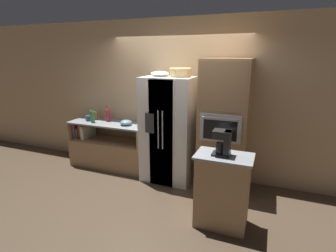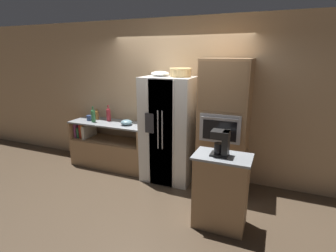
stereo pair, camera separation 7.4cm
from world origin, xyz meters
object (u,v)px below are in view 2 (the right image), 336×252
coffee_maker (222,142)px  bottle_short (97,114)px  wall_oven (224,126)px  bottle_tall (108,114)px  mixing_bowl (126,122)px  refrigerator (169,130)px  bottle_wide (93,115)px  fruit_bowl (160,74)px  mug (89,118)px  wicker_basket (180,72)px

coffee_maker → bottle_short: bearing=156.8°
wall_oven → bottle_tall: wall_oven is taller
mixing_bowl → bottle_short: bearing=169.2°
mixing_bowl → bottle_tall: bearing=164.8°
refrigerator → wall_oven: size_ratio=0.86×
bottle_wide → bottle_short: bearing=110.4°
coffee_maker → bottle_wide: bearing=160.0°
fruit_bowl → mug: (-1.55, -0.03, -0.91)m
bottle_short → bottle_wide: (0.08, -0.20, 0.03)m
wicker_basket → bottle_tall: wicker_basket is taller
bottle_short → mug: bottle_short is taller
mug → wicker_basket: bearing=-0.1°
wicker_basket → bottle_short: (-1.85, 0.14, -0.90)m
refrigerator → coffee_maker: size_ratio=5.77×
wall_oven → fruit_bowl: bearing=178.9°
fruit_bowl → bottle_wide: size_ratio=1.04×
wicker_basket → mug: (-1.93, 0.00, -0.95)m
bottle_short → mixing_bowl: size_ratio=1.01×
wall_oven → wicker_basket: 1.12m
refrigerator → mixing_bowl: bearing=178.8°
wall_oven → mug: 2.69m
fruit_bowl → wicker_basket: bearing=-4.5°
refrigerator → bottle_wide: size_ratio=5.94×
fruit_bowl → bottle_wide: fruit_bowl is taller
mug → coffee_maker: bearing=-20.2°
fruit_bowl → mug: 1.80m
bottle_wide → coffee_maker: coffee_maker is taller
bottle_tall → bottle_wide: 0.29m
refrigerator → bottle_tall: 1.37m
fruit_bowl → coffee_maker: size_ratio=1.01×
bottle_tall → mixing_bowl: size_ratio=1.45×
bottle_tall → coffee_maker: coffee_maker is taller
wall_oven → bottle_short: bearing=177.1°
bottle_short → coffee_maker: size_ratio=0.70×
bottle_short → bottle_wide: size_ratio=0.72×
refrigerator → mixing_bowl: (-0.87, 0.02, 0.04)m
bottle_short → coffee_maker: 3.03m
bottle_short → mixing_bowl: bottle_short is taller
refrigerator → bottle_tall: bearing=173.6°
wall_oven → wicker_basket: (-0.75, -0.01, 0.84)m
bottle_tall → wall_oven: bearing=-2.8°
wall_oven → fruit_bowl: size_ratio=6.67×
wicker_basket → bottle_short: wicker_basket is taller
wall_oven → bottle_short: (-2.60, 0.13, -0.06)m
wall_oven → coffee_maker: size_ratio=6.73×
bottle_tall → wicker_basket: bearing=-4.5°
fruit_bowl → coffee_maker: fruit_bowl is taller
fruit_bowl → bottle_tall: size_ratio=1.01×
fruit_bowl → mixing_bowl: fruit_bowl is taller
bottle_short → mug: bearing=-120.9°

